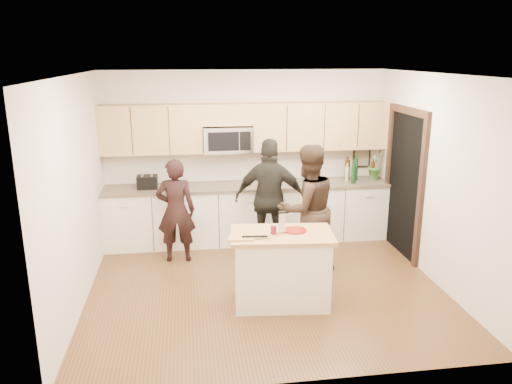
{
  "coord_description": "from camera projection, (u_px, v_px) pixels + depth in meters",
  "views": [
    {
      "loc": [
        -0.96,
        -5.89,
        2.93
      ],
      "look_at": [
        -0.07,
        0.35,
        1.18
      ],
      "focal_mm": 35.0,
      "sensor_mm": 36.0,
      "label": 1
    }
  ],
  "objects": [
    {
      "name": "microwave",
      "position": [
        228.0,
        139.0,
        7.76
      ],
      "size": [
        0.76,
        0.41,
        0.4
      ],
      "color": "silver",
      "rests_on": "ground"
    },
    {
      "name": "doorway",
      "position": [
        404.0,
        178.0,
        7.38
      ],
      "size": [
        0.06,
        1.25,
        2.2
      ],
      "color": "black",
      "rests_on": "ground"
    },
    {
      "name": "toaster",
      "position": [
        147.0,
        182.0,
        7.63
      ],
      "size": [
        0.31,
        0.22,
        0.2
      ],
      "color": "black",
      "rests_on": "back_cabinetry"
    },
    {
      "name": "cutting_board",
      "position": [
        241.0,
        238.0,
        5.66
      ],
      "size": [
        0.31,
        0.2,
        0.02
      ],
      "primitive_type": "cube",
      "rotation": [
        0.0,
        0.0,
        -0.1
      ],
      "color": "#AB7547",
      "rests_on": "island"
    },
    {
      "name": "floor",
      "position": [
        265.0,
        286.0,
        6.53
      ],
      "size": [
        4.5,
        4.5,
        0.0
      ],
      "primitive_type": "plane",
      "color": "brown",
      "rests_on": "ground"
    },
    {
      "name": "framed_picture",
      "position": [
        362.0,
        156.0,
        8.34
      ],
      "size": [
        0.3,
        0.03,
        0.38
      ],
      "color": "black",
      "rests_on": "ground"
    },
    {
      "name": "island",
      "position": [
        281.0,
        268.0,
        5.98
      ],
      "size": [
        1.26,
        0.82,
        0.9
      ],
      "rotation": [
        0.0,
        0.0,
        -0.1
      ],
      "color": "silver",
      "rests_on": "ground"
    },
    {
      "name": "woman_right",
      "position": [
        270.0,
        199.0,
        7.27
      ],
      "size": [
        1.12,
        0.69,
        1.78
      ],
      "primitive_type": "imported",
      "rotation": [
        0.0,
        0.0,
        2.88
      ],
      "color": "black",
      "rests_on": "ground"
    },
    {
      "name": "orchid",
      "position": [
        376.0,
        165.0,
        8.14
      ],
      "size": [
        0.33,
        0.31,
        0.48
      ],
      "primitive_type": "imported",
      "rotation": [
        0.0,
        0.0,
        0.47
      ],
      "color": "#3D742E",
      "rests_on": "back_cabinetry"
    },
    {
      "name": "dish_towel",
      "position": [
        188.0,
        198.0,
        7.62
      ],
      "size": [
        0.34,
        0.6,
        0.48
      ],
      "color": "white",
      "rests_on": "ground"
    },
    {
      "name": "bottle_cluster",
      "position": [
        359.0,
        169.0,
        8.1
      ],
      "size": [
        0.56,
        0.32,
        0.41
      ],
      "color": "#351A09",
      "rests_on": "back_cabinetry"
    },
    {
      "name": "back_cabinetry",
      "position": [
        249.0,
        213.0,
        8.01
      ],
      "size": [
        4.5,
        0.66,
        0.94
      ],
      "color": "silver",
      "rests_on": "ground"
    },
    {
      "name": "woman_left",
      "position": [
        176.0,
        211.0,
        7.16
      ],
      "size": [
        0.57,
        0.39,
        1.52
      ],
      "primitive_type": "imported",
      "rotation": [
        0.0,
        0.0,
        3.09
      ],
      "color": "black",
      "rests_on": "ground"
    },
    {
      "name": "knife",
      "position": [
        253.0,
        238.0,
        5.65
      ],
      "size": [
        0.2,
        0.04,
        0.01
      ],
      "primitive_type": "cube",
      "rotation": [
        0.0,
        0.0,
        -0.1
      ],
      "color": "silver",
      "rests_on": "cutting_board"
    },
    {
      "name": "woman_center",
      "position": [
        307.0,
        209.0,
        6.79
      ],
      "size": [
        1.02,
        0.89,
        1.78
      ],
      "primitive_type": "imported",
      "rotation": [
        0.0,
        0.0,
        3.43
      ],
      "color": "black",
      "rests_on": "ground"
    },
    {
      "name": "box_grater",
      "position": [
        282.0,
        221.0,
        5.83
      ],
      "size": [
        0.09,
        0.06,
        0.25
      ],
      "color": "silver",
      "rests_on": "red_plate"
    },
    {
      "name": "drink_glass",
      "position": [
        273.0,
        230.0,
        5.82
      ],
      "size": [
        0.07,
        0.07,
        0.09
      ],
      "primitive_type": "cylinder",
      "color": "maroon",
      "rests_on": "island"
    },
    {
      "name": "tongs",
      "position": [
        255.0,
        237.0,
        5.67
      ],
      "size": [
        0.3,
        0.06,
        0.02
      ],
      "primitive_type": "cube",
      "rotation": [
        0.0,
        0.0,
        -0.1
      ],
      "color": "black",
      "rests_on": "cutting_board"
    },
    {
      "name": "room_shell",
      "position": [
        266.0,
        156.0,
        6.07
      ],
      "size": [
        4.52,
        4.02,
        2.71
      ],
      "color": "beige",
      "rests_on": "ground"
    },
    {
      "name": "red_plate",
      "position": [
        295.0,
        230.0,
        5.93
      ],
      "size": [
        0.27,
        0.27,
        0.02
      ],
      "primitive_type": "cylinder",
      "color": "maroon",
      "rests_on": "island"
    },
    {
      "name": "upper_cabinetry",
      "position": [
        249.0,
        126.0,
        7.79
      ],
      "size": [
        4.5,
        0.33,
        0.75
      ],
      "color": "tan",
      "rests_on": "ground"
    }
  ]
}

